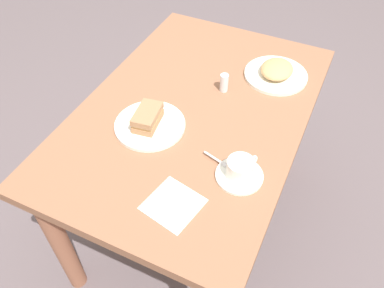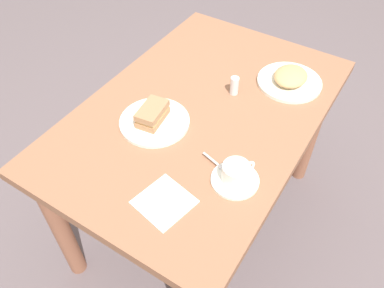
{
  "view_description": "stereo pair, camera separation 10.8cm",
  "coord_description": "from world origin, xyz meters",
  "px_view_note": "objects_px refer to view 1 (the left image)",
  "views": [
    {
      "loc": [
        -0.98,
        -0.45,
        1.69
      ],
      "look_at": [
        -0.19,
        -0.08,
        0.75
      ],
      "focal_mm": 36.4,
      "sensor_mm": 36.0,
      "label": 1
    },
    {
      "loc": [
        -0.93,
        -0.55,
        1.69
      ],
      "look_at": [
        -0.19,
        -0.08,
        0.75
      ],
      "focal_mm": 36.4,
      "sensor_mm": 36.0,
      "label": 2
    }
  ],
  "objects_px": {
    "sandwich_plate": "(150,125)",
    "coffee_cup": "(241,168)",
    "dining_table": "(194,131)",
    "side_plate": "(276,75)",
    "napkin": "(173,204)",
    "salt_shaker": "(224,83)",
    "sandwich_front": "(148,117)",
    "spoon": "(220,162)",
    "coffee_saucer": "(239,176)"
  },
  "relations": [
    {
      "from": "sandwich_plate",
      "to": "salt_shaker",
      "type": "distance_m",
      "value": 0.34
    },
    {
      "from": "sandwich_front",
      "to": "salt_shaker",
      "type": "height_order",
      "value": "salt_shaker"
    },
    {
      "from": "sandwich_front",
      "to": "salt_shaker",
      "type": "xyz_separation_m",
      "value": [
        0.3,
        -0.17,
        -0.01
      ]
    },
    {
      "from": "sandwich_plate",
      "to": "sandwich_front",
      "type": "distance_m",
      "value": 0.04
    },
    {
      "from": "coffee_saucer",
      "to": "salt_shaker",
      "type": "bearing_deg",
      "value": 28.54
    },
    {
      "from": "coffee_cup",
      "to": "sandwich_plate",
      "type": "bearing_deg",
      "value": 78.21
    },
    {
      "from": "napkin",
      "to": "salt_shaker",
      "type": "distance_m",
      "value": 0.56
    },
    {
      "from": "coffee_cup",
      "to": "sandwich_front",
      "type": "bearing_deg",
      "value": 78.53
    },
    {
      "from": "coffee_cup",
      "to": "spoon",
      "type": "relative_size",
      "value": 1.1
    },
    {
      "from": "spoon",
      "to": "salt_shaker",
      "type": "distance_m",
      "value": 0.38
    },
    {
      "from": "dining_table",
      "to": "coffee_saucer",
      "type": "bearing_deg",
      "value": -131.24
    },
    {
      "from": "dining_table",
      "to": "sandwich_plate",
      "type": "height_order",
      "value": "sandwich_plate"
    },
    {
      "from": "side_plate",
      "to": "salt_shaker",
      "type": "relative_size",
      "value": 3.47
    },
    {
      "from": "dining_table",
      "to": "salt_shaker",
      "type": "distance_m",
      "value": 0.22
    },
    {
      "from": "coffee_cup",
      "to": "spoon",
      "type": "xyz_separation_m",
      "value": [
        0.02,
        0.08,
        -0.03
      ]
    },
    {
      "from": "coffee_cup",
      "to": "spoon",
      "type": "distance_m",
      "value": 0.08
    },
    {
      "from": "sandwich_front",
      "to": "dining_table",
      "type": "bearing_deg",
      "value": -35.32
    },
    {
      "from": "coffee_saucer",
      "to": "napkin",
      "type": "distance_m",
      "value": 0.23
    },
    {
      "from": "sandwich_plate",
      "to": "coffee_saucer",
      "type": "xyz_separation_m",
      "value": [
        -0.08,
        -0.36,
        -0.0
      ]
    },
    {
      "from": "sandwich_plate",
      "to": "coffee_cup",
      "type": "height_order",
      "value": "coffee_cup"
    },
    {
      "from": "sandwich_plate",
      "to": "spoon",
      "type": "relative_size",
      "value": 2.56
    },
    {
      "from": "coffee_cup",
      "to": "napkin",
      "type": "distance_m",
      "value": 0.24
    },
    {
      "from": "spoon",
      "to": "napkin",
      "type": "xyz_separation_m",
      "value": [
        -0.2,
        0.07,
        -0.01
      ]
    },
    {
      "from": "coffee_cup",
      "to": "spoon",
      "type": "bearing_deg",
      "value": 75.06
    },
    {
      "from": "side_plate",
      "to": "coffee_cup",
      "type": "bearing_deg",
      "value": -175.03
    },
    {
      "from": "salt_shaker",
      "to": "coffee_cup",
      "type": "bearing_deg",
      "value": -151.27
    },
    {
      "from": "sandwich_front",
      "to": "coffee_cup",
      "type": "relative_size",
      "value": 1.27
    },
    {
      "from": "spoon",
      "to": "napkin",
      "type": "relative_size",
      "value": 0.65
    },
    {
      "from": "spoon",
      "to": "side_plate",
      "type": "distance_m",
      "value": 0.53
    },
    {
      "from": "coffee_cup",
      "to": "coffee_saucer",
      "type": "bearing_deg",
      "value": 151.83
    },
    {
      "from": "sandwich_front",
      "to": "side_plate",
      "type": "bearing_deg",
      "value": -34.57
    },
    {
      "from": "dining_table",
      "to": "spoon",
      "type": "xyz_separation_m",
      "value": [
        -0.21,
        -0.19,
        0.13
      ]
    },
    {
      "from": "dining_table",
      "to": "coffee_cup",
      "type": "bearing_deg",
      "value": -130.97
    },
    {
      "from": "side_plate",
      "to": "dining_table",
      "type": "bearing_deg",
      "value": 145.8
    },
    {
      "from": "salt_shaker",
      "to": "sandwich_front",
      "type": "bearing_deg",
      "value": 151.0
    },
    {
      "from": "dining_table",
      "to": "side_plate",
      "type": "height_order",
      "value": "side_plate"
    },
    {
      "from": "sandwich_plate",
      "to": "spoon",
      "type": "distance_m",
      "value": 0.3
    },
    {
      "from": "sandwich_plate",
      "to": "sandwich_front",
      "type": "relative_size",
      "value": 1.84
    },
    {
      "from": "sandwich_front",
      "to": "coffee_cup",
      "type": "height_order",
      "value": "same"
    },
    {
      "from": "sandwich_plate",
      "to": "coffee_cup",
      "type": "distance_m",
      "value": 0.38
    },
    {
      "from": "coffee_cup",
      "to": "salt_shaker",
      "type": "bearing_deg",
      "value": 28.73
    },
    {
      "from": "spoon",
      "to": "side_plate",
      "type": "bearing_deg",
      "value": -3.07
    },
    {
      "from": "sandwich_plate",
      "to": "coffee_saucer",
      "type": "relative_size",
      "value": 1.66
    },
    {
      "from": "spoon",
      "to": "napkin",
      "type": "distance_m",
      "value": 0.21
    },
    {
      "from": "salt_shaker",
      "to": "sandwich_plate",
      "type": "bearing_deg",
      "value": 151.81
    },
    {
      "from": "sandwich_front",
      "to": "spoon",
      "type": "bearing_deg",
      "value": -100.57
    },
    {
      "from": "sandwich_plate",
      "to": "napkin",
      "type": "height_order",
      "value": "sandwich_plate"
    },
    {
      "from": "coffee_saucer",
      "to": "napkin",
      "type": "xyz_separation_m",
      "value": [
        -0.18,
        0.14,
        -0.0
      ]
    },
    {
      "from": "coffee_saucer",
      "to": "side_plate",
      "type": "relative_size",
      "value": 0.6
    },
    {
      "from": "sandwich_front",
      "to": "spoon",
      "type": "xyz_separation_m",
      "value": [
        -0.06,
        -0.3,
        -0.03
      ]
    }
  ]
}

